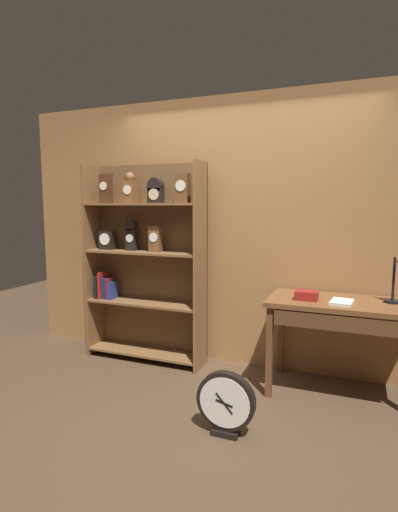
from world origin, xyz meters
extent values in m
plane|color=#4C3826|center=(0.00, 0.00, 0.00)|extent=(10.00, 10.00, 0.00)
cube|color=#9E6B3D|center=(0.00, 1.31, 1.30)|extent=(4.80, 0.05, 2.60)
cube|color=brown|center=(-1.51, 1.02, 0.98)|extent=(0.02, 0.31, 1.97)
cube|color=brown|center=(-0.30, 1.02, 0.98)|extent=(0.03, 0.31, 1.97)
cube|color=brown|center=(-0.91, 1.17, 0.98)|extent=(1.23, 0.01, 1.97)
cube|color=brown|center=(-0.91, 1.02, 0.08)|extent=(1.18, 0.29, 0.02)
cube|color=brown|center=(-0.91, 1.02, 0.59)|extent=(1.18, 0.29, 0.02)
cube|color=brown|center=(-0.91, 1.02, 1.10)|extent=(1.18, 0.29, 0.02)
cube|color=brown|center=(-0.91, 1.02, 1.58)|extent=(1.18, 0.29, 0.02)
cube|color=#472816|center=(-1.33, 1.01, 1.73)|extent=(0.11, 0.09, 0.29)
cylinder|color=silver|center=(-1.33, 0.96, 1.76)|extent=(0.08, 0.01, 0.08)
cube|color=black|center=(-1.34, 1.03, 1.21)|extent=(0.15, 0.10, 0.19)
cylinder|color=white|center=(-1.34, 0.97, 1.22)|extent=(0.12, 0.01, 0.12)
cube|color=brown|center=(-1.05, 1.02, 1.70)|extent=(0.12, 0.11, 0.22)
sphere|color=brown|center=(-1.05, 1.02, 1.84)|extent=(0.10, 0.10, 0.10)
cylinder|color=silver|center=(-1.05, 0.97, 1.71)|extent=(0.09, 0.01, 0.09)
cube|color=black|center=(-1.06, 1.04, 1.22)|extent=(0.11, 0.08, 0.22)
cylinder|color=black|center=(-1.06, 1.04, 1.36)|extent=(0.11, 0.08, 0.11)
cylinder|color=silver|center=(-1.06, 1.00, 1.24)|extent=(0.08, 0.01, 0.08)
cube|color=black|center=(-0.78, 1.04, 1.66)|extent=(0.15, 0.08, 0.14)
cylinder|color=black|center=(-0.78, 1.04, 1.75)|extent=(0.15, 0.08, 0.15)
cylinder|color=#C6B78C|center=(-0.78, 0.99, 1.67)|extent=(0.11, 0.01, 0.11)
cube|color=brown|center=(-0.77, 1.02, 1.24)|extent=(0.12, 0.08, 0.25)
cylinder|color=white|center=(-0.77, 0.97, 1.26)|extent=(0.09, 0.01, 0.09)
cube|color=brown|center=(-0.49, 1.04, 1.72)|extent=(0.13, 0.08, 0.27)
cylinder|color=silver|center=(-0.49, 0.99, 1.74)|extent=(0.10, 0.01, 0.10)
cube|color=black|center=(-1.44, 1.00, 0.72)|extent=(0.03, 0.16, 0.23)
cube|color=maroon|center=(-1.39, 1.00, 0.74)|extent=(0.02, 0.17, 0.28)
cube|color=#19234C|center=(-1.35, 1.02, 0.71)|extent=(0.04, 0.15, 0.22)
cube|color=maroon|center=(-1.31, 1.02, 0.71)|extent=(0.04, 0.14, 0.22)
cube|color=navy|center=(-1.27, 1.01, 0.69)|extent=(0.02, 0.16, 0.18)
cube|color=brown|center=(0.99, 0.95, 0.78)|extent=(1.22, 0.61, 0.04)
cube|color=brown|center=(0.43, 0.69, 0.38)|extent=(0.05, 0.05, 0.76)
cube|color=brown|center=(0.43, 1.20, 0.38)|extent=(0.05, 0.05, 0.76)
cube|color=#55351C|center=(0.99, 0.66, 0.69)|extent=(1.04, 0.03, 0.12)
cylinder|color=black|center=(1.34, 1.03, 0.81)|extent=(0.13, 0.13, 0.02)
cylinder|color=black|center=(1.34, 1.03, 0.99)|extent=(0.02, 0.02, 0.34)
cube|color=maroon|center=(0.69, 0.87, 0.83)|extent=(0.18, 0.13, 0.07)
cube|color=silver|center=(0.96, 0.84, 0.81)|extent=(0.18, 0.24, 0.02)
cube|color=black|center=(0.28, 0.03, 0.02)|extent=(0.18, 0.11, 0.04)
cylinder|color=black|center=(0.28, 0.03, 0.25)|extent=(0.41, 0.06, 0.41)
cylinder|color=silver|center=(0.28, -0.01, 0.25)|extent=(0.35, 0.01, 0.35)
cube|color=black|center=(0.28, -0.01, 0.25)|extent=(0.12, 0.01, 0.04)
cube|color=black|center=(0.28, -0.01, 0.25)|extent=(0.12, 0.01, 0.13)
camera|label=1|loc=(1.08, -2.44, 1.57)|focal=28.25mm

